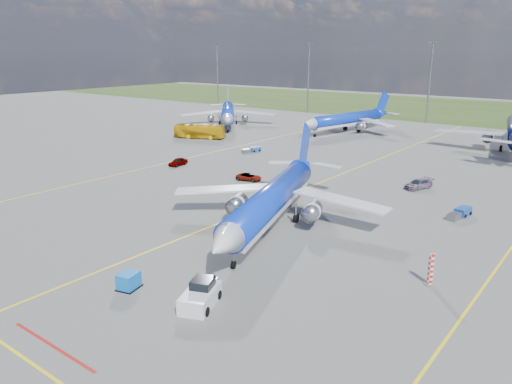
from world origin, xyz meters
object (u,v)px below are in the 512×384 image
Objects in this scene: bg_jet_nw at (228,125)px; apron_bus at (199,131)px; service_car_b at (249,177)px; baggage_tug_w at (460,213)px; baggage_tug_c at (252,150)px; service_car_c at (418,184)px; bg_jet_nnw at (346,132)px; warning_post at (431,269)px; uld_container at (129,281)px; pushback_tug at (201,295)px; main_airliner at (272,226)px; service_car_a at (178,162)px.

apron_bus is (8.21, -20.03, 1.68)m from bg_jet_nw.
baggage_tug_w is at bearing -98.83° from service_car_b.
bg_jet_nw is 8.62× the size of baggage_tug_c.
bg_jet_nnw is at bearing 150.04° from service_car_c.
warning_post is 33.48m from service_car_c.
uld_container is at bearing -94.88° from bg_jet_nw.
warning_post is 0.68× the size of baggage_tug_c.
service_car_b is (-22.05, 34.42, -0.27)m from pushback_tug.
bg_jet_nw reaches higher than pushback_tug.
baggage_tug_c is (-29.51, 34.10, 0.45)m from main_airliner.
bg_jet_nw is 38.01m from baggage_tug_c.
bg_jet_nnw is 7.17× the size of service_car_c.
bg_jet_nnw reaches higher than service_car_c.
service_car_a is 18.31m from baggage_tug_c.
main_airliner is at bearing 86.61° from pushback_tug.
bg_jet_nw is 50.27m from service_car_a.
bg_jet_nnw is at bearing -61.13° from apron_bus.
main_airliner is at bearing -33.46° from baggage_tug_c.
pushback_tug is 1.49× the size of service_car_b.
pushback_tug reaches higher than uld_container.
service_car_b is 0.85× the size of service_car_c.
service_car_c is (23.45, 11.86, 0.14)m from service_car_b.
warning_post is at bearing -21.67° from baggage_tug_c.
pushback_tug is 40.87m from service_car_b.
baggage_tug_c is (-35.95, 53.12, -0.40)m from pushback_tug.
pushback_tug is at bearing -91.05° from bg_jet_nw.
main_airliner is (-20.24, 3.84, -1.50)m from warning_post.
pushback_tug is (32.76, -88.33, 0.85)m from bg_jet_nnw.
warning_post is 0.73× the size of service_car_a.
apron_bus is 20.78m from baggage_tug_c.
main_airliner reaches higher than baggage_tug_w.
main_airliner is 7.67× the size of service_car_c.
warning_post is at bearing -47.33° from service_car_c.
main_airliner is 8.60× the size of baggage_tug_c.
uld_container is 0.15× the size of apron_bus.
uld_container is 0.41× the size of baggage_tug_c.
bg_jet_nnw reaches higher than uld_container.
pushback_tug is (64.19, -78.55, 0.85)m from bg_jet_nw.
uld_container is 0.37× the size of service_car_c.
apron_bus is (-55.98, 58.52, 0.83)m from pushback_tug.
uld_container reaches higher than service_car_b.
pushback_tug is 52.44m from service_car_a.
service_car_c is at bearing 140.39° from baggage_tug_w.
service_car_a reaches higher than baggage_tug_w.
pushback_tug is 37.75m from baggage_tug_w.
main_airliner is 20.88× the size of uld_container.
main_airliner is 20.75m from uld_container.
apron_bus is at bearing 114.93° from uld_container.
uld_container is 0.38× the size of baggage_tug_w.
main_airliner is at bearing -146.77° from service_car_b.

